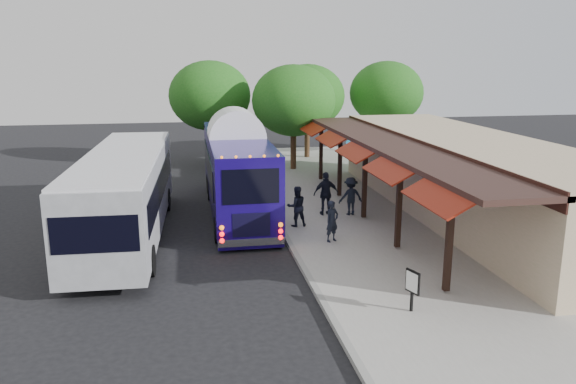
{
  "coord_description": "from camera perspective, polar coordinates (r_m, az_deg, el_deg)",
  "views": [
    {
      "loc": [
        -3.59,
        -18.46,
        6.96
      ],
      "look_at": [
        0.21,
        2.71,
        1.8
      ],
      "focal_mm": 35.0,
      "sensor_mm": 36.0,
      "label": 1
    }
  ],
  "objects": [
    {
      "name": "ped_b",
      "position": [
        23.13,
        0.88,
        -1.46
      ],
      "size": [
        0.88,
        0.72,
        1.69
      ],
      "primitive_type": "imported",
      "rotation": [
        0.0,
        0.0,
        3.25
      ],
      "color": "black",
      "rests_on": "sidewalk"
    },
    {
      "name": "city_bus",
      "position": [
        22.89,
        -16.18,
        0.1
      ],
      "size": [
        3.18,
        12.7,
        3.39
      ],
      "rotation": [
        0.0,
        0.0,
        -0.04
      ],
      "color": "gray",
      "rests_on": "ground"
    },
    {
      "name": "ped_a",
      "position": [
        21.29,
        4.51,
        -2.97
      ],
      "size": [
        0.69,
        0.61,
        1.58
      ],
      "primitive_type": "imported",
      "rotation": [
        0.0,
        0.0,
        0.5
      ],
      "color": "black",
      "rests_on": "sidewalk"
    },
    {
      "name": "sidewalk",
      "position": [
        25.01,
        10.33,
        -2.71
      ],
      "size": [
        10.0,
        40.0,
        0.15
      ],
      "primitive_type": "cube",
      "color": "#9E9B93",
      "rests_on": "ground"
    },
    {
      "name": "sign_board",
      "position": [
        15.87,
        12.53,
        -9.09
      ],
      "size": [
        0.22,
        0.52,
        1.19
      ],
      "rotation": [
        0.0,
        0.0,
        0.34
      ],
      "color": "black",
      "rests_on": "sidewalk"
    },
    {
      "name": "curb",
      "position": [
        23.77,
        -0.94,
        -3.35
      ],
      "size": [
        0.2,
        40.0,
        0.16
      ],
      "primitive_type": "cube",
      "color": "gray",
      "rests_on": "ground"
    },
    {
      "name": "tree_mid",
      "position": [
        39.19,
        1.99,
        9.69
      ],
      "size": [
        5.13,
        5.13,
        6.56
      ],
      "color": "#382314",
      "rests_on": "ground"
    },
    {
      "name": "ped_d",
      "position": [
        24.97,
        6.38,
        -0.42
      ],
      "size": [
        1.17,
        0.77,
        1.69
      ],
      "primitive_type": "imported",
      "rotation": [
        0.0,
        0.0,
        3.28
      ],
      "color": "black",
      "rests_on": "sidewalk"
    },
    {
      "name": "ground",
      "position": [
        20.05,
        0.78,
        -6.82
      ],
      "size": [
        90.0,
        90.0,
        0.0
      ],
      "primitive_type": "plane",
      "color": "black",
      "rests_on": "ground"
    },
    {
      "name": "ped_c",
      "position": [
        24.83,
        3.88,
        -0.16
      ],
      "size": [
        1.15,
        0.52,
        1.93
      ],
      "primitive_type": "imported",
      "rotation": [
        0.0,
        0.0,
        3.18
      ],
      "color": "black",
      "rests_on": "sidewalk"
    },
    {
      "name": "station_shelter",
      "position": [
        25.96,
        17.52,
        1.5
      ],
      "size": [
        8.15,
        20.0,
        3.6
      ],
      "color": "tan",
      "rests_on": "ground"
    },
    {
      "name": "coach_bus",
      "position": [
        25.8,
        -5.24,
        2.41
      ],
      "size": [
        2.56,
        11.87,
        3.78
      ],
      "rotation": [
        0.0,
        0.0,
        -0.0
      ],
      "color": "#180866",
      "rests_on": "ground"
    },
    {
      "name": "tree_left",
      "position": [
        34.85,
        0.56,
        9.27
      ],
      "size": [
        5.15,
        5.15,
        6.59
      ],
      "color": "#382314",
      "rests_on": "ground"
    },
    {
      "name": "tree_right",
      "position": [
        41.47,
        9.97,
        9.89
      ],
      "size": [
        5.28,
        5.28,
        6.76
      ],
      "color": "#382314",
      "rests_on": "ground"
    },
    {
      "name": "tree_far",
      "position": [
        37.42,
        -7.93,
        9.66
      ],
      "size": [
        5.32,
        5.32,
        6.82
      ],
      "color": "#382314",
      "rests_on": "ground"
    }
  ]
}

